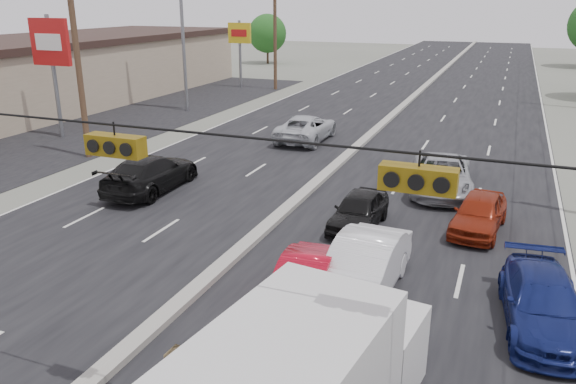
% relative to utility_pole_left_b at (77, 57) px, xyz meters
% --- Properties ---
extents(road_surface, '(20.00, 160.00, 0.02)m').
position_rel_utility_pole_left_b_xyz_m(road_surface, '(12.50, 15.00, -5.11)').
color(road_surface, black).
rests_on(road_surface, ground).
extents(center_median, '(0.50, 160.00, 0.20)m').
position_rel_utility_pole_left_b_xyz_m(center_median, '(12.50, 15.00, -5.01)').
color(center_median, gray).
rests_on(center_median, ground).
extents(strip_mall, '(12.00, 42.00, 4.60)m').
position_rel_utility_pole_left_b_xyz_m(strip_mall, '(-13.50, 10.00, -2.81)').
color(strip_mall, tan).
rests_on(strip_mall, ground).
extents(parking_lot, '(10.00, 42.00, 0.02)m').
position_rel_utility_pole_left_b_xyz_m(parking_lot, '(-4.50, 10.00, -5.11)').
color(parking_lot, black).
rests_on(parking_lot, ground).
extents(utility_pole_left_b, '(1.60, 0.30, 10.00)m').
position_rel_utility_pole_left_b_xyz_m(utility_pole_left_b, '(0.00, 0.00, 0.00)').
color(utility_pole_left_b, '#422D1E').
rests_on(utility_pole_left_b, ground).
extents(utility_pole_left_c, '(1.60, 0.30, 10.00)m').
position_rel_utility_pole_left_b_xyz_m(utility_pole_left_c, '(0.00, 25.00, 0.00)').
color(utility_pole_left_c, '#422D1E').
rests_on(utility_pole_left_c, ground).
extents(traffic_signals, '(25.00, 0.30, 0.54)m').
position_rel_utility_pole_left_b_xyz_m(traffic_signals, '(13.90, -15.00, 0.39)').
color(traffic_signals, black).
rests_on(traffic_signals, ground).
extents(pole_sign_mid, '(2.60, 0.25, 7.00)m').
position_rel_utility_pole_left_b_xyz_m(pole_sign_mid, '(-4.50, 3.00, 0.01)').
color(pole_sign_mid, slate).
rests_on(pole_sign_mid, ground).
extents(pole_sign_far, '(2.20, 0.25, 6.00)m').
position_rel_utility_pole_left_b_xyz_m(pole_sign_far, '(-3.50, 25.00, -0.70)').
color(pole_sign_far, slate).
rests_on(pole_sign_far, ground).
extents(tree_left_far, '(4.80, 4.80, 6.12)m').
position_rel_utility_pole_left_b_xyz_m(tree_left_far, '(-9.50, 45.00, -1.39)').
color(tree_left_far, '#382619').
rests_on(tree_left_far, ground).
extents(red_sedan, '(1.61, 3.96, 1.28)m').
position_rel_utility_pole_left_b_xyz_m(red_sedan, '(15.50, -9.84, -4.47)').
color(red_sedan, '#AB0A1E').
rests_on(red_sedan, ground).
extents(queue_car_a, '(1.65, 3.83, 1.29)m').
position_rel_utility_pole_left_b_xyz_m(queue_car_a, '(15.50, -4.14, -4.46)').
color(queue_car_a, black).
rests_on(queue_car_a, ground).
extents(queue_car_b, '(1.89, 4.85, 1.57)m').
position_rel_utility_pole_left_b_xyz_m(queue_car_b, '(16.83, -8.76, -4.32)').
color(queue_car_b, white).
rests_on(queue_car_b, ground).
extents(queue_car_c, '(3.11, 5.57, 1.47)m').
position_rel_utility_pole_left_b_xyz_m(queue_car_c, '(17.72, 1.04, -4.37)').
color(queue_car_c, '#A2A5AA').
rests_on(queue_car_c, ground).
extents(queue_car_d, '(2.34, 4.71, 1.31)m').
position_rel_utility_pole_left_b_xyz_m(queue_car_d, '(21.40, -8.76, -4.45)').
color(queue_car_d, navy).
rests_on(queue_car_d, ground).
extents(queue_car_e, '(1.98, 4.05, 1.33)m').
position_rel_utility_pole_left_b_xyz_m(queue_car_e, '(19.50, -2.90, -4.44)').
color(queue_car_e, maroon).
rests_on(queue_car_e, ground).
extents(oncoming_near, '(2.32, 5.35, 1.53)m').
position_rel_utility_pole_left_b_xyz_m(oncoming_near, '(6.21, -3.36, -4.34)').
color(oncoming_near, black).
rests_on(oncoming_near, ground).
extents(oncoming_far, '(2.51, 5.35, 1.48)m').
position_rel_utility_pole_left_b_xyz_m(oncoming_far, '(9.29, 7.52, -4.37)').
color(oncoming_far, silver).
rests_on(oncoming_far, ground).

